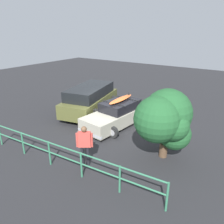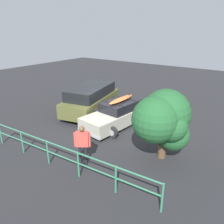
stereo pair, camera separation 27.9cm
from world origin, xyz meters
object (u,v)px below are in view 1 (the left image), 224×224
Objects in this scene: sedan_car at (119,114)px; person_bystander at (85,142)px; suv_car at (90,99)px; bush_near_left at (165,118)px.

person_bystander reaches higher than sedan_car.
bush_near_left is (-5.75, 2.38, 0.88)m from suv_car.
sedan_car is 0.94× the size of suv_car.
suv_car is at bearing -12.56° from sedan_car.
bush_near_left is at bearing -136.68° from person_bystander.
bush_near_left is (-3.31, 1.83, 1.16)m from sedan_car.
person_bystander is at bearing 103.90° from sedan_car.
suv_car is at bearing -53.02° from person_bystander.
bush_near_left is (-2.32, -2.18, 0.79)m from person_bystander.
suv_car is 1.69× the size of bush_near_left.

